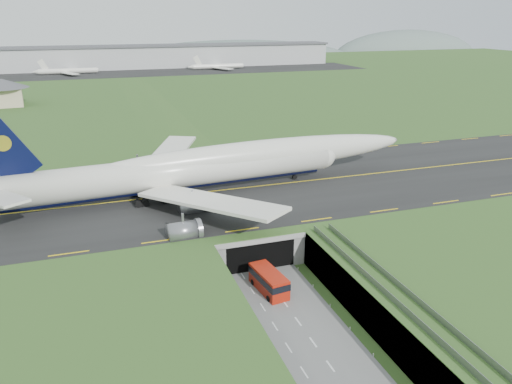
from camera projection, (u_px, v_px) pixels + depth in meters
name	position (u px, v px, depth m)	size (l,w,h in m)	color
ground	(278.00, 294.00, 77.30)	(900.00, 900.00, 0.00)	#2D5020
airfield_deck	(278.00, 277.00, 76.29)	(800.00, 800.00, 6.00)	gray
trench_road	(297.00, 320.00, 70.57)	(12.00, 75.00, 0.20)	slate
taxiway	(222.00, 191.00, 104.71)	(800.00, 44.00, 0.18)	black
tunnel_portal	(245.00, 233.00, 91.10)	(17.00, 22.30, 6.00)	gray
guideway	(416.00, 319.00, 61.78)	(3.00, 53.00, 7.05)	#A8A8A3
jumbo_jet	(207.00, 167.00, 102.26)	(95.07, 60.91, 20.21)	silver
shuttle_tram	(269.00, 281.00, 77.49)	(4.18, 8.60, 3.35)	#AA1C0B
service_building	(3.00, 90.00, 200.41)	(21.84, 21.84, 10.95)	#C8B891
cargo_terminal	(120.00, 57.00, 339.80)	(320.00, 67.00, 15.60)	#B2B2B2
distant_hills	(180.00, 64.00, 481.88)	(700.00, 91.00, 60.00)	#546560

